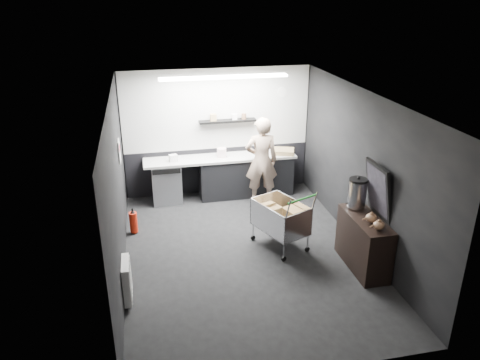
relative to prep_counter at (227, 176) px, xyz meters
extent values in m
plane|color=black|center=(-0.14, -2.42, -0.46)|extent=(5.50, 5.50, 0.00)
plane|color=silver|center=(-0.14, -2.42, 2.24)|extent=(5.50, 5.50, 0.00)
plane|color=black|center=(-0.14, 0.33, 0.89)|extent=(5.50, 0.00, 5.50)
plane|color=black|center=(-0.14, -5.17, 0.89)|extent=(5.50, 0.00, 5.50)
plane|color=black|center=(-2.14, -2.42, 0.89)|extent=(0.00, 5.50, 5.50)
plane|color=black|center=(1.86, -2.42, 0.89)|extent=(0.00, 5.50, 5.50)
cube|color=silver|center=(-0.14, 0.31, 1.39)|extent=(3.95, 0.02, 1.70)
cube|color=black|center=(-0.14, 0.31, 0.04)|extent=(3.95, 0.02, 1.00)
cube|color=black|center=(0.06, 0.20, 1.16)|extent=(1.20, 0.22, 0.04)
cylinder|color=white|center=(1.26, 0.30, 1.69)|extent=(0.20, 0.03, 0.20)
cube|color=white|center=(-2.12, -1.12, 1.09)|extent=(0.02, 0.30, 0.40)
cube|color=red|center=(-2.11, -1.12, 1.16)|extent=(0.02, 0.22, 0.10)
cube|color=white|center=(-2.08, -3.32, -0.11)|extent=(0.10, 0.50, 0.60)
cube|color=white|center=(-0.14, -0.57, 2.21)|extent=(2.40, 0.20, 0.04)
cube|color=black|center=(0.41, 0.00, -0.03)|extent=(2.00, 0.56, 0.85)
cube|color=#B4B4AF|center=(-0.14, 0.00, 0.42)|extent=(3.20, 0.60, 0.05)
cube|color=#9EA0A5|center=(-1.29, 0.00, -0.03)|extent=(0.60, 0.58, 0.85)
cube|color=black|center=(-1.29, -0.30, 0.32)|extent=(0.56, 0.02, 0.10)
imported|color=beige|center=(0.64, -0.45, 0.46)|extent=(0.71, 0.50, 1.84)
cube|color=silver|center=(0.51, -2.29, -0.12)|extent=(0.93, 1.10, 0.02)
cube|color=silver|center=(0.22, -2.29, 0.12)|extent=(0.39, 0.87, 0.50)
cube|color=silver|center=(0.80, -2.29, 0.12)|extent=(0.39, 0.87, 0.50)
cube|color=silver|center=(0.51, -2.74, 0.12)|extent=(0.57, 0.26, 0.50)
cube|color=silver|center=(0.51, -1.83, 0.12)|extent=(0.57, 0.26, 0.50)
cylinder|color=silver|center=(0.25, -2.71, -0.27)|extent=(0.02, 0.02, 0.33)
cylinder|color=silver|center=(0.77, -2.71, -0.27)|extent=(0.02, 0.02, 0.33)
cylinder|color=silver|center=(0.25, -1.86, -0.27)|extent=(0.02, 0.02, 0.33)
cylinder|color=silver|center=(0.77, -1.86, -0.27)|extent=(0.02, 0.02, 0.33)
cylinder|color=#268E30|center=(0.51, -2.80, 0.65)|extent=(0.57, 0.27, 0.03)
cube|color=olive|center=(0.38, -2.18, 0.11)|extent=(0.37, 0.41, 0.42)
cube|color=olive|center=(0.67, -2.42, 0.08)|extent=(0.34, 0.38, 0.38)
cylinder|color=black|center=(0.25, -2.71, -0.41)|extent=(0.09, 0.06, 0.09)
cylinder|color=black|center=(0.25, -1.86, -0.41)|extent=(0.09, 0.06, 0.09)
cylinder|color=black|center=(0.77, -2.71, -0.41)|extent=(0.09, 0.06, 0.09)
cylinder|color=black|center=(0.77, -1.86, -0.41)|extent=(0.09, 0.06, 0.09)
cube|color=black|center=(1.62, -3.19, -0.02)|extent=(0.44, 1.17, 0.88)
cylinder|color=silver|center=(1.62, -2.80, 0.67)|extent=(0.29, 0.29, 0.45)
cylinder|color=black|center=(1.62, -2.80, 0.91)|extent=(0.29, 0.29, 0.04)
sphere|color=black|center=(1.62, -2.80, 0.95)|extent=(0.05, 0.05, 0.05)
ellipsoid|color=brown|center=(1.62, -3.34, 0.50)|extent=(0.18, 0.18, 0.14)
ellipsoid|color=brown|center=(1.62, -3.58, 0.50)|extent=(0.18, 0.18, 0.14)
cube|color=black|center=(1.80, -3.14, 0.86)|extent=(0.20, 0.68, 0.87)
cube|color=black|center=(1.78, -3.14, 0.86)|extent=(0.14, 0.59, 0.75)
cylinder|color=red|center=(-1.99, -1.28, -0.24)|extent=(0.15, 0.15, 0.39)
cone|color=black|center=(-1.99, -1.28, -0.02)|extent=(0.10, 0.10, 0.06)
cylinder|color=black|center=(-1.99, -1.28, 0.02)|extent=(0.03, 0.03, 0.06)
cube|color=#967D50|center=(1.22, -0.05, 0.49)|extent=(0.56, 0.49, 0.09)
cylinder|color=#F6D6D8|center=(-0.10, 0.00, 0.54)|extent=(0.19, 0.19, 0.19)
cube|color=white|center=(-1.12, -0.05, 0.51)|extent=(0.18, 0.15, 0.14)
camera|label=1|loc=(-1.66, -9.14, 3.78)|focal=35.00mm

